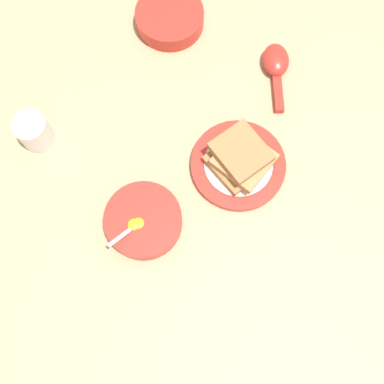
# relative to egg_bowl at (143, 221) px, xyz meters

# --- Properties ---
(ground_plane) EXTENTS (3.00, 3.00, 0.00)m
(ground_plane) POSITION_rel_egg_bowl_xyz_m (-0.11, 0.18, -0.02)
(ground_plane) COLOR tan
(egg_bowl) EXTENTS (0.15, 0.15, 0.07)m
(egg_bowl) POSITION_rel_egg_bowl_xyz_m (0.00, 0.00, 0.00)
(egg_bowl) COLOR red
(egg_bowl) RESTS_ON ground_plane
(toast_plate) EXTENTS (0.19, 0.19, 0.02)m
(toast_plate) POSITION_rel_egg_bowl_xyz_m (0.01, 0.22, -0.01)
(toast_plate) COLOR red
(toast_plate) RESTS_ON ground_plane
(toast_sandwich) EXTENTS (0.12, 0.12, 0.05)m
(toast_sandwich) POSITION_rel_egg_bowl_xyz_m (0.01, 0.22, 0.02)
(toast_sandwich) COLOR #9E7042
(toast_sandwich) RESTS_ON toast_plate
(soup_spoon) EXTENTS (0.15, 0.12, 0.04)m
(soup_spoon) POSITION_rel_egg_bowl_xyz_m (-0.13, 0.42, -0.00)
(soup_spoon) COLOR red
(soup_spoon) RESTS_ON ground_plane
(congee_bowl) EXTENTS (0.15, 0.15, 0.04)m
(congee_bowl) POSITION_rel_egg_bowl_xyz_m (-0.35, 0.30, 0.00)
(congee_bowl) COLOR red
(congee_bowl) RESTS_ON ground_plane
(drinking_cup) EXTENTS (0.07, 0.07, 0.07)m
(drinking_cup) POSITION_rel_egg_bowl_xyz_m (-0.27, -0.08, 0.02)
(drinking_cup) COLOR silver
(drinking_cup) RESTS_ON ground_plane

